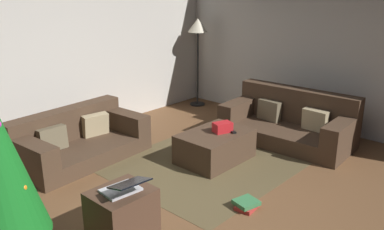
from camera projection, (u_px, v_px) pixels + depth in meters
ground_plane at (218, 212)px, 4.20m from camera, size 6.40×6.40×0.00m
rear_partition at (48, 51)px, 5.81m from camera, size 6.40×0.12×2.60m
corner_partition at (355, 49)px, 5.99m from camera, size 0.12×6.40×2.60m
couch_left at (77, 140)px, 5.43m from camera, size 1.75×1.00×0.63m
couch_right at (290, 123)px, 6.00m from camera, size 1.01×1.87×0.74m
ottoman at (215, 146)px, 5.36m from camera, size 0.94×0.65×0.39m
gift_box at (223, 127)px, 5.30m from camera, size 0.27×0.22×0.13m
tv_remote at (232, 131)px, 5.32m from camera, size 0.11×0.17×0.02m
side_table at (122, 217)px, 3.63m from camera, size 0.52×0.44×0.52m
laptop at (124, 187)px, 3.49m from camera, size 0.35×0.42×0.17m
book_stack at (247, 204)px, 4.26m from camera, size 0.30×0.26×0.09m
corner_lamp at (198, 32)px, 7.41m from camera, size 0.36×0.36×1.61m
area_rug at (215, 160)px, 5.41m from camera, size 2.60×2.00×0.01m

